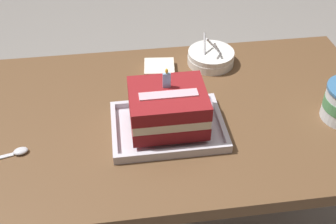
{
  "coord_description": "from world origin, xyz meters",
  "views": [
    {
      "loc": [
        -0.12,
        -0.84,
        1.44
      ],
      "look_at": [
        -0.01,
        -0.03,
        0.76
      ],
      "focal_mm": 44.26,
      "sensor_mm": 36.0,
      "label": 1
    }
  ],
  "objects_px": {
    "birthday_cake": "(168,108)",
    "bowl_stack": "(211,57)",
    "foil_tray": "(168,128)",
    "napkin_pile": "(161,68)",
    "serving_spoon_near_tray": "(15,153)"
  },
  "relations": [
    {
      "from": "foil_tray",
      "to": "napkin_pile",
      "type": "height_order",
      "value": "foil_tray"
    },
    {
      "from": "napkin_pile",
      "to": "foil_tray",
      "type": "bearing_deg",
      "value": -93.28
    },
    {
      "from": "birthday_cake",
      "to": "serving_spoon_near_tray",
      "type": "height_order",
      "value": "birthday_cake"
    },
    {
      "from": "birthday_cake",
      "to": "bowl_stack",
      "type": "height_order",
      "value": "birthday_cake"
    },
    {
      "from": "bowl_stack",
      "to": "serving_spoon_near_tray",
      "type": "height_order",
      "value": "bowl_stack"
    },
    {
      "from": "birthday_cake",
      "to": "foil_tray",
      "type": "bearing_deg",
      "value": 90.0
    },
    {
      "from": "foil_tray",
      "to": "bowl_stack",
      "type": "height_order",
      "value": "bowl_stack"
    },
    {
      "from": "bowl_stack",
      "to": "napkin_pile",
      "type": "bearing_deg",
      "value": -171.79
    },
    {
      "from": "birthday_cake",
      "to": "bowl_stack",
      "type": "xyz_separation_m",
      "value": [
        0.17,
        0.29,
        -0.05
      ]
    },
    {
      "from": "foil_tray",
      "to": "bowl_stack",
      "type": "distance_m",
      "value": 0.34
    },
    {
      "from": "serving_spoon_near_tray",
      "to": "foil_tray",
      "type": "bearing_deg",
      "value": 5.57
    },
    {
      "from": "serving_spoon_near_tray",
      "to": "napkin_pile",
      "type": "relative_size",
      "value": 1.29
    },
    {
      "from": "serving_spoon_near_tray",
      "to": "napkin_pile",
      "type": "bearing_deg",
      "value": 37.79
    },
    {
      "from": "foil_tray",
      "to": "napkin_pile",
      "type": "bearing_deg",
      "value": 86.72
    },
    {
      "from": "foil_tray",
      "to": "bowl_stack",
      "type": "bearing_deg",
      "value": 58.83
    }
  ]
}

